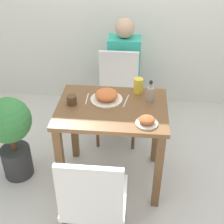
# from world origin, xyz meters

# --- Properties ---
(ground_plane) EXTENTS (16.00, 16.00, 0.00)m
(ground_plane) POSITION_xyz_m (0.00, 0.00, 0.00)
(ground_plane) COLOR beige
(dining_table) EXTENTS (0.87, 0.64, 0.77)m
(dining_table) POSITION_xyz_m (0.00, 0.00, 0.62)
(dining_table) COLOR brown
(dining_table) RESTS_ON ground_plane
(chair_near) EXTENTS (0.42, 0.42, 0.90)m
(chair_near) POSITION_xyz_m (-0.05, -0.70, 0.51)
(chair_near) COLOR silver
(chair_near) RESTS_ON ground_plane
(chair_far) EXTENTS (0.42, 0.42, 0.90)m
(chair_far) POSITION_xyz_m (-0.01, 0.68, 0.51)
(chair_far) COLOR silver
(chair_far) RESTS_ON ground_plane
(food_plate) EXTENTS (0.26, 0.26, 0.09)m
(food_plate) POSITION_xyz_m (-0.05, 0.10, 0.82)
(food_plate) COLOR beige
(food_plate) RESTS_ON dining_table
(side_plate) EXTENTS (0.17, 0.17, 0.06)m
(side_plate) POSITION_xyz_m (0.27, -0.20, 0.80)
(side_plate) COLOR beige
(side_plate) RESTS_ON dining_table
(drink_cup) EXTENTS (0.08, 0.08, 0.07)m
(drink_cup) POSITION_xyz_m (-0.32, 0.01, 0.81)
(drink_cup) COLOR #4C331E
(drink_cup) RESTS_ON dining_table
(juice_glass) EXTENTS (0.08, 0.08, 0.13)m
(juice_glass) POSITION_xyz_m (0.20, 0.24, 0.84)
(juice_glass) COLOR gold
(juice_glass) RESTS_ON dining_table
(sauce_bottle) EXTENTS (0.06, 0.06, 0.18)m
(sauce_bottle) POSITION_xyz_m (0.30, 0.12, 0.84)
(sauce_bottle) COLOR gray
(sauce_bottle) RESTS_ON dining_table
(fork_utensil) EXTENTS (0.01, 0.17, 0.00)m
(fork_utensil) POSITION_xyz_m (-0.21, 0.10, 0.78)
(fork_utensil) COLOR silver
(fork_utensil) RESTS_ON dining_table
(spoon_utensil) EXTENTS (0.04, 0.19, 0.00)m
(spoon_utensil) POSITION_xyz_m (0.11, 0.10, 0.78)
(spoon_utensil) COLOR silver
(spoon_utensil) RESTS_ON dining_table
(potted_plant_left) EXTENTS (0.39, 0.39, 0.80)m
(potted_plant_left) POSITION_xyz_m (-0.87, -0.03, 0.49)
(potted_plant_left) COLOR #333333
(potted_plant_left) RESTS_ON ground_plane
(person_figure) EXTENTS (0.34, 0.22, 1.17)m
(person_figure) POSITION_xyz_m (0.04, 1.00, 0.58)
(person_figure) COLOR #2D3347
(person_figure) RESTS_ON ground_plane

